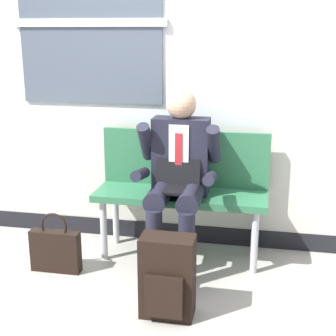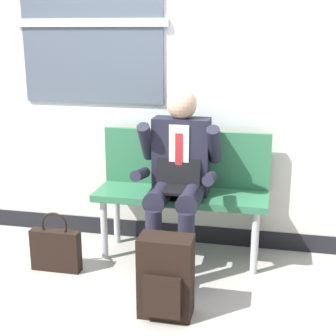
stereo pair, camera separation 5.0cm
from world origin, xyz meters
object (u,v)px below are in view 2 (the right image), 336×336
at_px(bench_with_person, 183,183).
at_px(handbag, 56,249).
at_px(backpack, 166,278).
at_px(person_seated, 178,175).

xyz_separation_m(bench_with_person, handbag, (-0.83, -0.47, -0.40)).
bearing_deg(bench_with_person, handbag, -150.52).
height_order(backpack, handbag, backpack).
bearing_deg(bench_with_person, backpack, -86.13).
bearing_deg(person_seated, backpack, -84.96).
xyz_separation_m(person_seated, handbag, (-0.83, -0.27, -0.52)).
relative_size(backpack, handbag, 1.15).
relative_size(person_seated, backpack, 2.51).
height_order(bench_with_person, backpack, bench_with_person).
xyz_separation_m(bench_with_person, person_seated, (-0.00, -0.20, 0.12)).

